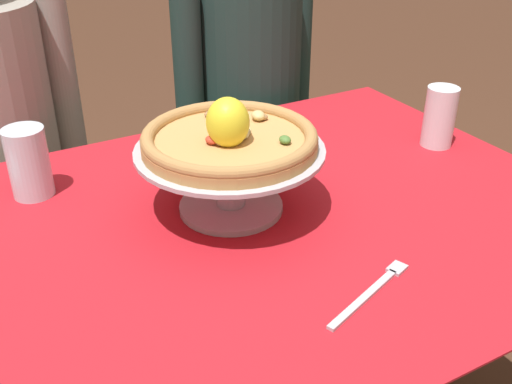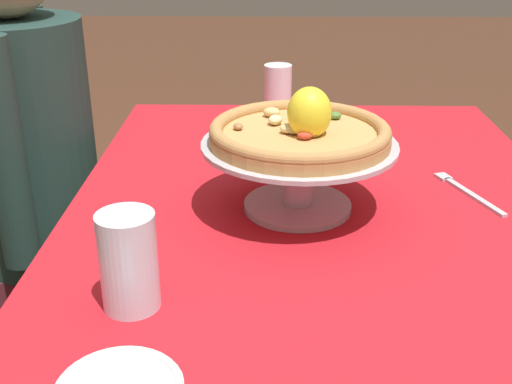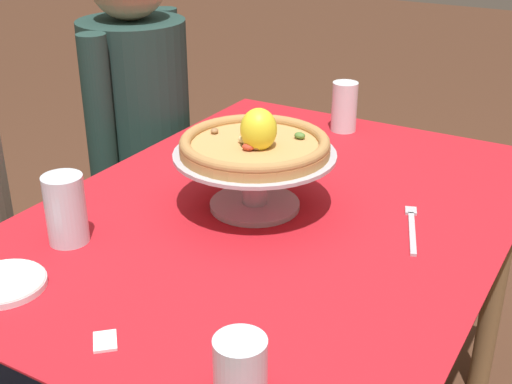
{
  "view_description": "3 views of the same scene",
  "coord_description": "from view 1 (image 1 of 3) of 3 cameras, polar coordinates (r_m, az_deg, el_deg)",
  "views": [
    {
      "loc": [
        -0.45,
        -0.84,
        1.34
      ],
      "look_at": [
        0.04,
        0.04,
        0.78
      ],
      "focal_mm": 42.59,
      "sensor_mm": 36.0,
      "label": 1
    },
    {
      "loc": [
        -1.07,
        0.11,
        1.26
      ],
      "look_at": [
        -0.07,
        0.12,
        0.81
      ],
      "focal_mm": 45.0,
      "sensor_mm": 36.0,
      "label": 2
    },
    {
      "loc": [
        -1.16,
        -0.62,
        1.42
      ],
      "look_at": [
        -0.03,
        0.04,
        0.8
      ],
      "focal_mm": 47.89,
      "sensor_mm": 36.0,
      "label": 3
    }
  ],
  "objects": [
    {
      "name": "dining_table",
      "position": [
        1.18,
        -0.67,
        -6.9
      ],
      "size": [
        1.3,
        0.94,
        0.75
      ],
      "color": "olive",
      "rests_on": "ground"
    },
    {
      "name": "pizza_stand",
      "position": [
        1.11,
        -2.43,
        2.01
      ],
      "size": [
        0.35,
        0.35,
        0.13
      ],
      "color": "#B7B7C1",
      "rests_on": "dining_table"
    },
    {
      "name": "pizza",
      "position": [
        1.08,
        -2.5,
        5.15
      ],
      "size": [
        0.32,
        0.32,
        0.1
      ],
      "color": "tan",
      "rests_on": "pizza_stand"
    },
    {
      "name": "water_glass_side_right",
      "position": [
        1.45,
        16.81,
        6.44
      ],
      "size": [
        0.07,
        0.07,
        0.14
      ],
      "color": "white",
      "rests_on": "dining_table"
    },
    {
      "name": "water_glass_back_left",
      "position": [
        1.25,
        -20.5,
        2.21
      ],
      "size": [
        0.08,
        0.08,
        0.14
      ],
      "color": "silver",
      "rests_on": "dining_table"
    },
    {
      "name": "dinner_fork",
      "position": [
        0.96,
        10.92,
        -9.05
      ],
      "size": [
        0.2,
        0.09,
        0.01
      ],
      "color": "#B7B7C1",
      "rests_on": "dining_table"
    },
    {
      "name": "diner_right",
      "position": [
        1.87,
        -0.85,
        5.83
      ],
      "size": [
        0.47,
        0.36,
        1.25
      ],
      "color": "maroon",
      "rests_on": "ground"
    }
  ]
}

